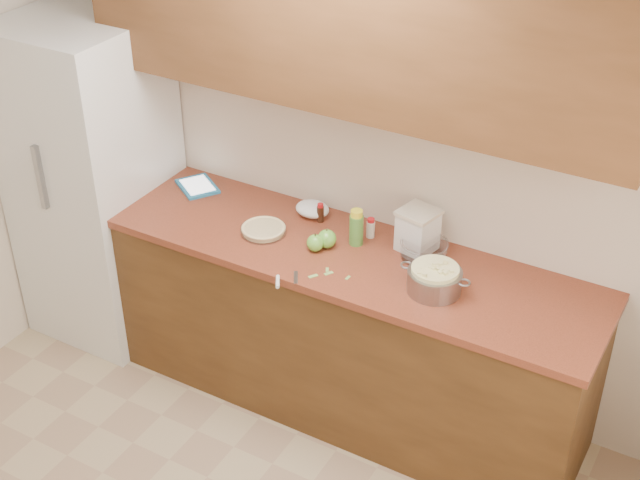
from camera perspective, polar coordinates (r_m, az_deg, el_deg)
The scene contains 20 objects.
room_shell at distance 3.04m, azimuth -12.95°, elevation -7.71°, with size 3.60×3.60×3.60m.
counter_run at distance 4.49m, azimuth 0.71°, elevation -5.41°, with size 2.64×0.68×0.92m.
upper_cabinets at distance 3.89m, azimuth 2.00°, elevation 13.45°, with size 2.60×0.34×0.70m, color brown.
fridge at distance 4.96m, azimuth -14.18°, elevation 3.63°, with size 0.70×0.70×1.80m, color silver.
pie at distance 4.33m, azimuth -3.64°, elevation 0.67°, with size 0.22×0.22×0.04m.
colander at distance 3.93m, azimuth 7.34°, elevation -2.53°, with size 0.33×0.24×0.12m.
flour_canister at distance 4.18m, azimuth 6.28°, elevation 0.65°, with size 0.20×0.20×0.21m.
tablet at distance 4.76m, azimuth -7.85°, elevation 3.43°, with size 0.29×0.27×0.02m.
paring_knife at distance 3.98m, azimuth -2.55°, elevation -2.64°, with size 0.11×0.17×0.02m.
lemon_bottle at distance 4.21m, azimuth 2.34°, elevation 0.78°, with size 0.07×0.07×0.18m.
cinnamon_shaker at distance 4.28m, azimuth 3.26°, elevation 0.77°, with size 0.04×0.04×0.10m.
vanilla_bottle at distance 4.40m, azimuth 0.03°, elevation 1.74°, with size 0.04×0.04×0.10m.
mixing_bowl at distance 4.16m, azimuth 6.68°, elevation -0.54°, with size 0.23×0.23×0.08m.
paper_towel at distance 4.45m, azimuth -0.49°, elevation 2.00°, with size 0.17×0.14×0.07m, color white.
apple_left at distance 4.18m, azimuth -0.30°, elevation -0.19°, with size 0.08×0.08×0.09m.
apple_center at distance 4.20m, azimuth 0.44°, elevation 0.08°, with size 0.09×0.09×0.10m.
peel_a at distance 4.02m, azimuth -0.44°, elevation -2.33°, with size 0.04×0.02×0.00m, color #8CB95A.
peel_b at distance 4.06m, azimuth 0.47°, elevation -1.92°, with size 0.03×0.01×0.00m, color #8CB95A.
peel_c at distance 4.04m, azimuth 0.55°, elevation -2.14°, with size 0.04×0.02×0.00m, color #8CB95A.
peel_d at distance 4.01m, azimuth 1.79°, elevation -2.43°, with size 0.03×0.01×0.00m, color #8CB95A.
Camera 1 is at (1.70, -1.62, 3.22)m, focal length 50.00 mm.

